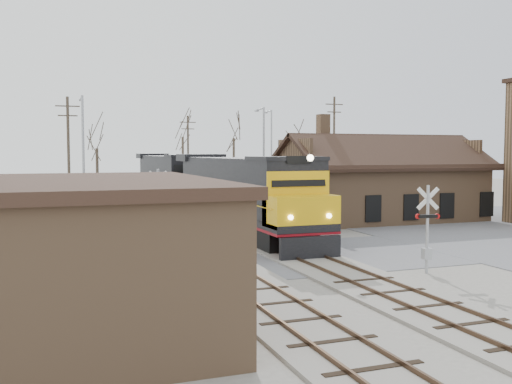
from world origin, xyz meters
The scene contains 19 objects.
ground centered at (0.00, 0.00, 0.00)m, with size 140.00×140.00×0.00m, color gray.
road centered at (0.00, 0.00, 0.01)m, with size 60.00×9.00×0.03m, color #5A5A5F.
track_main centered at (0.00, 15.00, 0.07)m, with size 3.40×90.00×0.24m.
track_siding centered at (-4.50, 15.00, 0.07)m, with size 3.40×90.00×0.24m.
depot centered at (11.99, 12.00, 2.41)m, with size 15.20×9.31×7.90m.
locomotive_lead centered at (0.00, 9.16, 2.58)m, with size 3.30×22.09×4.91m.
locomotive_trailing centered at (0.00, 31.53, 2.58)m, with size 3.30×22.09×4.65m.
crossbuck_near centered at (3.39, -5.33, 1.76)m, with size 1.04×0.35×3.70m.
crossbuck_far centered at (-5.92, 5.27, 1.95)m, with size 1.19×0.31×4.18m.
streetlight_a centered at (-9.07, 17.17, 5.07)m, with size 0.25×2.04×9.06m.
streetlight_b centered at (5.56, 19.73, 4.94)m, with size 0.25×2.04×8.82m.
streetlight_c centered at (11.23, 32.29, 5.34)m, with size 0.25×2.04×9.60m.
utility_pole_a centered at (-9.77, 25.91, 5.10)m, with size 2.00×0.24×9.76m.
utility_pole_b centered at (4.71, 43.41, 4.98)m, with size 2.00×0.24×9.52m.
utility_pole_c centered at (16.87, 28.56, 5.67)m, with size 2.00×0.24×10.87m.
tree_b centered at (-6.30, 40.61, 6.41)m, with size 3.68×3.68×9.01m.
tree_c centered at (5.67, 50.56, 8.33)m, with size 4.77×4.77×11.69m.
tree_d centered at (10.87, 44.31, 7.98)m, with size 4.57×4.57×11.20m.
tree_e centered at (17.89, 40.75, 6.01)m, with size 3.45×3.45×8.46m.
Camera 1 is at (-11.41, -25.04, 5.07)m, focal length 40.00 mm.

